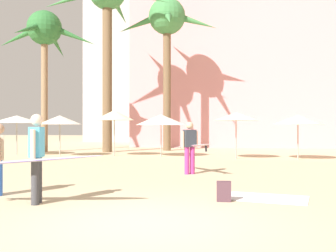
{
  "coord_description": "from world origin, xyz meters",
  "views": [
    {
      "loc": [
        1.3,
        -6.21,
        1.57
      ],
      "look_at": [
        -0.4,
        5.92,
        1.58
      ],
      "focal_mm": 42.05,
      "sensor_mm": 36.0,
      "label": 1
    }
  ],
  "objects_px": {
    "cafe_umbrella_3": "(17,119)",
    "person_near_left": "(34,157)",
    "palm_tree_center": "(167,25)",
    "cafe_umbrella_5": "(298,120)",
    "backpack": "(224,192)",
    "person_mid_center": "(190,146)",
    "palm_tree_left": "(107,6)",
    "cafe_umbrella_0": "(236,116)",
    "cafe_umbrella_4": "(60,120)",
    "beach_towel": "(266,198)",
    "cafe_umbrella_2": "(114,115)",
    "palm_tree_right": "(44,35)",
    "cafe_umbrella_6": "(161,120)"
  },
  "relations": [
    {
      "from": "cafe_umbrella_3",
      "to": "person_near_left",
      "type": "height_order",
      "value": "cafe_umbrella_3"
    },
    {
      "from": "person_near_left",
      "to": "palm_tree_center",
      "type": "bearing_deg",
      "value": 79.19
    },
    {
      "from": "cafe_umbrella_5",
      "to": "backpack",
      "type": "height_order",
      "value": "cafe_umbrella_5"
    },
    {
      "from": "cafe_umbrella_5",
      "to": "person_mid_center",
      "type": "bearing_deg",
      "value": -126.39
    },
    {
      "from": "palm_tree_center",
      "to": "palm_tree_left",
      "type": "bearing_deg",
      "value": -149.48
    },
    {
      "from": "cafe_umbrella_0",
      "to": "person_mid_center",
      "type": "relative_size",
      "value": 0.89
    },
    {
      "from": "palm_tree_left",
      "to": "cafe_umbrella_4",
      "type": "relative_size",
      "value": 4.87
    },
    {
      "from": "person_mid_center",
      "to": "cafe_umbrella_0",
      "type": "bearing_deg",
      "value": -49.4
    },
    {
      "from": "cafe_umbrella_4",
      "to": "beach_towel",
      "type": "relative_size",
      "value": 1.3
    },
    {
      "from": "cafe_umbrella_2",
      "to": "person_near_left",
      "type": "relative_size",
      "value": 0.83
    },
    {
      "from": "cafe_umbrella_4",
      "to": "backpack",
      "type": "xyz_separation_m",
      "value": [
        8.49,
        -11.32,
        -1.7
      ]
    },
    {
      "from": "person_near_left",
      "to": "palm_tree_right",
      "type": "bearing_deg",
      "value": 104.44
    },
    {
      "from": "palm_tree_right",
      "to": "cafe_umbrella_4",
      "type": "bearing_deg",
      "value": -53.84
    },
    {
      "from": "cafe_umbrella_6",
      "to": "beach_towel",
      "type": "bearing_deg",
      "value": -70.09
    },
    {
      "from": "person_near_left",
      "to": "person_mid_center",
      "type": "distance_m",
      "value": 6.21
    },
    {
      "from": "palm_tree_right",
      "to": "backpack",
      "type": "xyz_separation_m",
      "value": [
        10.92,
        -14.64,
        -6.98
      ]
    },
    {
      "from": "palm_tree_center",
      "to": "cafe_umbrella_0",
      "type": "bearing_deg",
      "value": -54.59
    },
    {
      "from": "cafe_umbrella_2",
      "to": "backpack",
      "type": "bearing_deg",
      "value": -64.39
    },
    {
      "from": "palm_tree_left",
      "to": "beach_towel",
      "type": "xyz_separation_m",
      "value": [
        7.91,
        -14.37,
        -8.89
      ]
    },
    {
      "from": "palm_tree_center",
      "to": "cafe_umbrella_5",
      "type": "relative_size",
      "value": 4.07
    },
    {
      "from": "cafe_umbrella_0",
      "to": "person_mid_center",
      "type": "xyz_separation_m",
      "value": [
        -1.71,
        -6.24,
        -1.12
      ]
    },
    {
      "from": "palm_tree_left",
      "to": "palm_tree_center",
      "type": "xyz_separation_m",
      "value": [
        3.4,
        2.01,
        -0.79
      ]
    },
    {
      "from": "cafe_umbrella_6",
      "to": "person_near_left",
      "type": "bearing_deg",
      "value": -92.48
    },
    {
      "from": "person_near_left",
      "to": "palm_tree_left",
      "type": "bearing_deg",
      "value": 91.33
    },
    {
      "from": "cafe_umbrella_3",
      "to": "cafe_umbrella_6",
      "type": "xyz_separation_m",
      "value": [
        7.96,
        0.07,
        -0.05
      ]
    },
    {
      "from": "palm_tree_right",
      "to": "cafe_umbrella_0",
      "type": "relative_size",
      "value": 3.89
    },
    {
      "from": "cafe_umbrella_0",
      "to": "palm_tree_right",
      "type": "bearing_deg",
      "value": 162.23
    },
    {
      "from": "cafe_umbrella_3",
      "to": "person_near_left",
      "type": "relative_size",
      "value": 0.89
    },
    {
      "from": "beach_towel",
      "to": "palm_tree_left",
      "type": "bearing_deg",
      "value": 118.85
    },
    {
      "from": "cafe_umbrella_6",
      "to": "person_mid_center",
      "type": "height_order",
      "value": "cafe_umbrella_6"
    },
    {
      "from": "cafe_umbrella_3",
      "to": "person_mid_center",
      "type": "relative_size",
      "value": 1.05
    },
    {
      "from": "palm_tree_right",
      "to": "cafe_umbrella_2",
      "type": "relative_size",
      "value": 3.58
    },
    {
      "from": "palm_tree_left",
      "to": "palm_tree_right",
      "type": "bearing_deg",
      "value": -176.9
    },
    {
      "from": "cafe_umbrella_5",
      "to": "person_near_left",
      "type": "distance_m",
      "value": 13.91
    },
    {
      "from": "cafe_umbrella_3",
      "to": "person_mid_center",
      "type": "distance_m",
      "value": 12.33
    },
    {
      "from": "backpack",
      "to": "palm_tree_center",
      "type": "bearing_deg",
      "value": 11.76
    },
    {
      "from": "cafe_umbrella_0",
      "to": "backpack",
      "type": "xyz_separation_m",
      "value": [
        -0.61,
        -10.94,
        -1.84
      ]
    },
    {
      "from": "person_near_left",
      "to": "backpack",
      "type": "bearing_deg",
      "value": 3.41
    },
    {
      "from": "palm_tree_center",
      "to": "person_mid_center",
      "type": "bearing_deg",
      "value": -78.42
    },
    {
      "from": "palm_tree_center",
      "to": "cafe_umbrella_4",
      "type": "xyz_separation_m",
      "value": [
        -4.9,
        -5.54,
        -6.2
      ]
    },
    {
      "from": "palm_tree_right",
      "to": "cafe_umbrella_5",
      "type": "distance_m",
      "value": 15.8
    },
    {
      "from": "beach_towel",
      "to": "backpack",
      "type": "distance_m",
      "value": 1.06
    },
    {
      "from": "cafe_umbrella_2",
      "to": "beach_towel",
      "type": "relative_size",
      "value": 1.4
    },
    {
      "from": "palm_tree_right",
      "to": "person_near_left",
      "type": "xyz_separation_m",
      "value": [
        7.17,
        -15.55,
        -6.23
      ]
    },
    {
      "from": "cafe_umbrella_5",
      "to": "palm_tree_left",
      "type": "bearing_deg",
      "value": 159.49
    },
    {
      "from": "palm_tree_left",
      "to": "cafe_umbrella_2",
      "type": "relative_size",
      "value": 4.52
    },
    {
      "from": "cafe_umbrella_4",
      "to": "beach_towel",
      "type": "xyz_separation_m",
      "value": [
        9.41,
        -10.83,
        -1.89
      ]
    },
    {
      "from": "cafe_umbrella_4",
      "to": "cafe_umbrella_5",
      "type": "height_order",
      "value": "cafe_umbrella_4"
    },
    {
      "from": "beach_towel",
      "to": "cafe_umbrella_5",
      "type": "bearing_deg",
      "value": 76.17
    },
    {
      "from": "cafe_umbrella_6",
      "to": "beach_towel",
      "type": "height_order",
      "value": "cafe_umbrella_6"
    }
  ]
}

